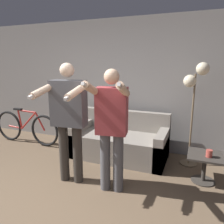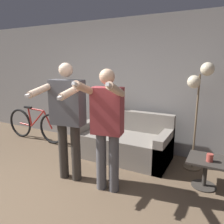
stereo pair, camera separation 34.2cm
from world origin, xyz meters
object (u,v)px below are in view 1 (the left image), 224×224
Objects in this scene: floor_lamp at (195,86)px; couch at (120,142)px; side_table at (205,162)px; person_left at (68,115)px; bicycle at (26,127)px; cup at (209,153)px; cat at (110,105)px; person_right at (111,124)px.

couch is at bearing -173.49° from floor_lamp.
person_left is at bearing -158.62° from side_table.
couch is 1.52m from side_table.
bicycle reaches higher than side_table.
person_left reaches higher than cup.
cat is 1.65m from floor_lamp.
cup is 3.69m from bicycle.
person_left is at bearing -142.39° from floor_lamp.
person_left is 2.08m from cup.
couch is at bearing 165.38° from side_table.
person_right is at bearing -6.94° from person_left.
person_right is at bearing -152.11° from cup.
person_right is 3.56× the size of cat.
person_right is 15.61× the size of cup.
person_left is 16.27× the size of cup.
cat is at bearing 157.24° from cup.
cup is (1.90, 0.65, -0.54)m from person_left.
floor_lamp is at bearing 4.14° from bicycle.
side_table is at bearing 22.10° from person_right.
floor_lamp is 16.35× the size of cup.
cup is at bearing -5.46° from bicycle.
floor_lamp is at bearing 43.13° from person_right.
side_table is (1.47, -0.38, 0.03)m from couch.
person_right reaches higher than couch.
couch is 3.69× the size of cat.
floor_lamp is 3.55m from bicycle.
person_right is at bearing -22.54° from bicycle.
cup is at bearing -65.40° from floor_lamp.
person_left is 1.43m from cat.
floor_lamp is 1.05× the size of bicycle.
person_left reaches higher than person_right.
cup is (1.24, 0.66, -0.48)m from person_right.
person_left is 3.56× the size of side_table.
person_left reaches higher than cat.
couch is 1.67m from floor_lamp.
cat is at bearing 158.67° from side_table.
cup is at bearing -16.69° from couch.
couch is 1.60m from cup.
couch is at bearing -44.23° from cat.
person_left is at bearing -160.96° from cup.
person_right reaches higher than cat.
person_left is at bearing -108.94° from couch.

